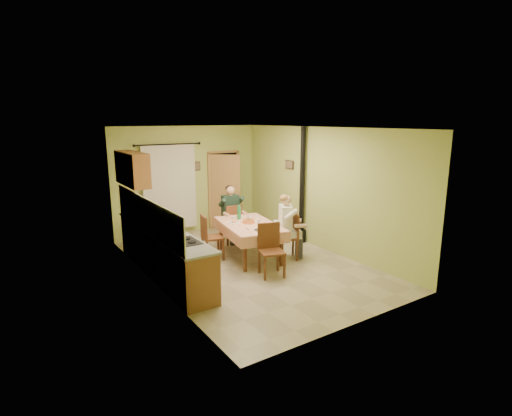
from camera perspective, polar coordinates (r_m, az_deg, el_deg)
floor at (r=8.46m, az=-1.06°, el=-7.95°), size 4.00×6.00×0.01m
room_shell at (r=8.00m, az=-1.11°, el=4.34°), size 4.04×6.04×2.82m
kitchen_run at (r=7.94m, az=-13.19°, el=-6.01°), size 0.64×3.64×1.56m
upper_cabinets at (r=8.80m, az=-17.31°, el=5.38°), size 0.35×1.40×0.70m
curtain at (r=10.42m, az=-12.21°, el=2.90°), size 1.70×0.07×2.22m
doorway at (r=11.05m, az=-4.53°, el=2.57°), size 0.96×0.58×2.15m
dining_table at (r=8.73m, az=-0.94°, el=-4.65°), size 1.38×1.96×0.76m
tableware at (r=8.53m, az=-0.52°, el=-2.03°), size 0.71×1.63×0.33m
chair_far at (r=9.76m, az=-3.53°, el=-3.35°), size 0.45×0.45×0.97m
chair_near at (r=7.77m, az=2.21°, el=-7.57°), size 0.56×0.56×1.01m
chair_right at (r=8.69m, az=4.47°, el=-5.38°), size 0.59×0.59×1.01m
chair_left at (r=8.69m, az=-6.29°, el=-5.42°), size 0.48×0.48×0.97m
man_far at (r=9.63m, az=-3.61°, el=0.04°), size 0.60×0.49×1.39m
man_right at (r=8.53m, az=4.44°, el=-1.62°), size 0.61×0.65×1.39m
stove_flue at (r=9.72m, az=6.55°, el=0.98°), size 0.24×0.24×2.80m
picture_back at (r=10.73m, az=-8.46°, el=5.94°), size 0.19×0.03×0.23m
picture_right at (r=10.10m, az=4.79°, el=6.19°), size 0.03×0.31×0.21m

